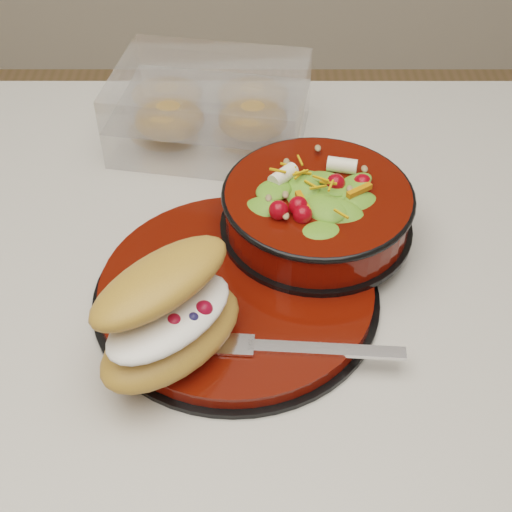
{
  "coord_description": "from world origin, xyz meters",
  "views": [
    {
      "loc": [
        -0.1,
        -0.55,
        1.44
      ],
      "look_at": [
        -0.1,
        -0.04,
        0.94
      ],
      "focal_mm": 50.0,
      "sensor_mm": 36.0,
      "label": 1
    }
  ],
  "objects_px": {
    "island_counter": "(324,469)",
    "croissant": "(170,314)",
    "salad_bowl": "(317,204)",
    "pastry_box": "(211,109)",
    "fork": "(298,348)",
    "dinner_plate": "(237,291)"
  },
  "relations": [
    {
      "from": "island_counter",
      "to": "croissant",
      "type": "distance_m",
      "value": 0.56
    },
    {
      "from": "salad_bowl",
      "to": "pastry_box",
      "type": "distance_m",
      "value": 0.23
    },
    {
      "from": "salad_bowl",
      "to": "fork",
      "type": "bearing_deg",
      "value": -98.93
    },
    {
      "from": "island_counter",
      "to": "dinner_plate",
      "type": "height_order",
      "value": "dinner_plate"
    },
    {
      "from": "salad_bowl",
      "to": "fork",
      "type": "relative_size",
      "value": 1.13
    },
    {
      "from": "salad_bowl",
      "to": "fork",
      "type": "height_order",
      "value": "salad_bowl"
    },
    {
      "from": "pastry_box",
      "to": "salad_bowl",
      "type": "bearing_deg",
      "value": -48.48
    },
    {
      "from": "island_counter",
      "to": "dinner_plate",
      "type": "distance_m",
      "value": 0.48
    },
    {
      "from": "salad_bowl",
      "to": "croissant",
      "type": "xyz_separation_m",
      "value": [
        -0.14,
        -0.16,
        0.01
      ]
    },
    {
      "from": "croissant",
      "to": "fork",
      "type": "height_order",
      "value": "croissant"
    },
    {
      "from": "island_counter",
      "to": "salad_bowl",
      "type": "bearing_deg",
      "value": 144.06
    },
    {
      "from": "salad_bowl",
      "to": "croissant",
      "type": "distance_m",
      "value": 0.22
    },
    {
      "from": "pastry_box",
      "to": "island_counter",
      "type": "bearing_deg",
      "value": -44.74
    },
    {
      "from": "salad_bowl",
      "to": "dinner_plate",
      "type": "bearing_deg",
      "value": -134.39
    },
    {
      "from": "croissant",
      "to": "fork",
      "type": "relative_size",
      "value": 0.97
    },
    {
      "from": "fork",
      "to": "pastry_box",
      "type": "height_order",
      "value": "pastry_box"
    },
    {
      "from": "salad_bowl",
      "to": "pastry_box",
      "type": "bearing_deg",
      "value": 121.92
    },
    {
      "from": "salad_bowl",
      "to": "croissant",
      "type": "relative_size",
      "value": 1.16
    },
    {
      "from": "pastry_box",
      "to": "dinner_plate",
      "type": "bearing_deg",
      "value": -72.67
    },
    {
      "from": "island_counter",
      "to": "dinner_plate",
      "type": "xyz_separation_m",
      "value": [
        -0.12,
        -0.06,
        0.46
      ]
    },
    {
      "from": "island_counter",
      "to": "pastry_box",
      "type": "distance_m",
      "value": 0.56
    },
    {
      "from": "salad_bowl",
      "to": "fork",
      "type": "xyz_separation_m",
      "value": [
        -0.03,
        -0.17,
        -0.03
      ]
    }
  ]
}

